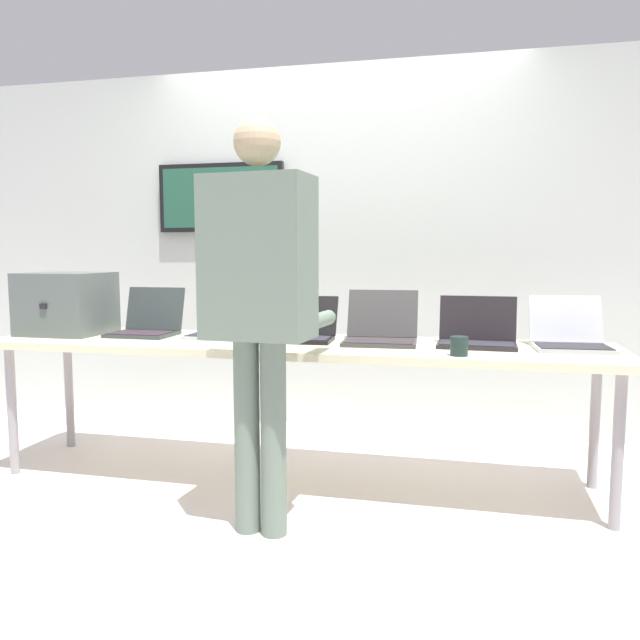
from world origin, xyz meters
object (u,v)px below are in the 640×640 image
at_px(workbench, 294,351).
at_px(laptop_station_1, 223,327).
at_px(laptop_station_5, 570,337).
at_px(coffee_mug, 459,346).
at_px(laptop_station_4, 477,335).
at_px(person, 259,287).
at_px(laptop_station_3, 381,331).
at_px(laptop_station_0, 147,324).
at_px(equipment_box, 67,303).
at_px(laptop_station_2, 299,330).

distance_m(workbench, laptop_station_1, 0.45).
distance_m(laptop_station_5, coffee_mug, 0.63).
bearing_deg(laptop_station_4, person, -142.14).
xyz_separation_m(laptop_station_3, laptop_station_4, (0.48, -0.00, -0.00)).
relative_size(laptop_station_1, laptop_station_5, 0.91).
relative_size(laptop_station_0, person, 0.20).
xyz_separation_m(laptop_station_3, person, (-0.42, -0.70, 0.26)).
bearing_deg(coffee_mug, laptop_station_4, 75.79).
xyz_separation_m(equipment_box, laptop_station_4, (2.28, 0.05, -0.12)).
xyz_separation_m(equipment_box, laptop_station_1, (0.92, 0.07, -0.12)).
distance_m(laptop_station_1, laptop_station_2, 0.43).
bearing_deg(laptop_station_0, laptop_station_5, 0.37).
bearing_deg(workbench, laptop_station_5, 4.24).
relative_size(laptop_station_1, person, 0.20).
height_order(laptop_station_0, laptop_station_1, laptop_station_0).
relative_size(laptop_station_0, coffee_mug, 3.99).
xyz_separation_m(laptop_station_4, laptop_station_5, (0.44, 0.02, 0.00)).
bearing_deg(equipment_box, workbench, -1.16).
distance_m(laptop_station_3, person, 0.86).
relative_size(laptop_station_2, person, 0.22).
bearing_deg(laptop_station_3, workbench, -169.53).
relative_size(person, coffee_mug, 19.97).
bearing_deg(equipment_box, person, -25.18).
relative_size(equipment_box, person, 0.25).
bearing_deg(workbench, laptop_station_2, 88.12).
relative_size(equipment_box, laptop_station_3, 1.13).
bearing_deg(laptop_station_2, laptop_station_0, -179.93).
height_order(workbench, laptop_station_0, laptop_station_0).
bearing_deg(laptop_station_3, laptop_station_4, -0.54).
distance_m(workbench, laptop_station_4, 0.93).
bearing_deg(laptop_station_4, laptop_station_2, 179.36).
relative_size(laptop_station_4, person, 0.22).
xyz_separation_m(laptop_station_3, coffee_mug, (0.40, -0.33, -0.02)).
bearing_deg(equipment_box, laptop_station_2, 2.54).
xyz_separation_m(laptop_station_2, laptop_station_3, (0.44, -0.01, 0.01)).
distance_m(laptop_station_5, person, 1.54).
distance_m(laptop_station_4, laptop_station_5, 0.44).
bearing_deg(laptop_station_2, laptop_station_1, 178.37).
distance_m(laptop_station_0, laptop_station_1, 0.46).
bearing_deg(equipment_box, laptop_station_1, 4.48).
distance_m(laptop_station_2, person, 0.76).
height_order(laptop_station_3, laptop_station_4, laptop_station_3).
bearing_deg(laptop_station_3, equipment_box, -178.27).
height_order(workbench, laptop_station_5, laptop_station_5).
bearing_deg(laptop_station_2, laptop_station_5, 0.57).
relative_size(laptop_station_3, person, 0.22).
distance_m(laptop_station_4, coffee_mug, 0.34).
bearing_deg(coffee_mug, laptop_station_2, 158.10).
height_order(laptop_station_3, person, person).
bearing_deg(laptop_station_5, laptop_station_3, -178.80).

